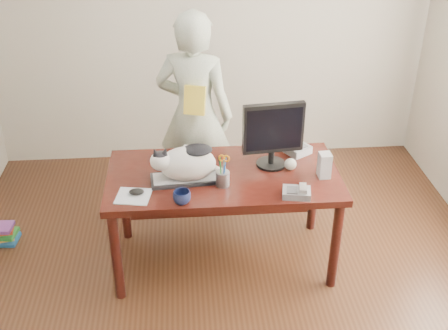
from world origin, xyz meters
The scene contains 17 objects.
room centered at (0.00, 0.00, 1.35)m, with size 4.50×4.50×4.50m.
desk centered at (0.00, 0.68, 0.60)m, with size 1.60×0.80×0.75m.
keyboard centered at (-0.24, 0.54, 0.76)m, with size 0.51×0.23×0.03m.
cat centered at (-0.26, 0.53, 0.89)m, with size 0.49×0.28×0.28m.
monitor centered at (0.35, 0.68, 1.02)m, with size 0.43×0.23×0.48m.
pen_cup centered at (-0.02, 0.46, 0.81)m, with size 0.11×0.11×0.23m.
mousepad centered at (-0.60, 0.36, 0.75)m, with size 0.25×0.23×0.00m.
mouse centered at (-0.58, 0.38, 0.77)m, with size 0.11×0.08×0.04m.
coffee_mug centered at (-0.29, 0.26, 0.79)m, with size 0.11×0.11×0.09m, color #0D1434.
phone centered at (0.45, 0.29, 0.78)m, with size 0.20×0.16×0.08m.
speaker centered at (0.68, 0.51, 0.84)m, with size 0.08×0.09×0.18m.
baseball centered at (0.47, 0.62, 0.79)m, with size 0.08×0.08×0.08m.
book_stack centered at (-0.20, 0.85, 0.78)m, with size 0.22×0.18×0.07m.
calculator centered at (0.55, 0.88, 0.78)m, with size 0.25×0.26×0.06m.
person centered at (-0.17, 1.36, 0.85)m, with size 0.62×0.41×1.69m, color silver.
held_book centered at (-0.17, 1.19, 1.05)m, with size 0.18×0.14×0.22m.
book_pile_b centered at (-1.72, 0.95, 0.07)m, with size 0.26×0.20×0.15m.
Camera 1 is at (-0.26, -2.70, 2.75)m, focal length 45.00 mm.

